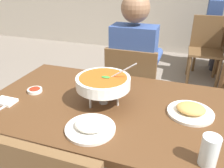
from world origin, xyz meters
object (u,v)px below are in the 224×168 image
at_px(diner_main, 134,63).
at_px(chair_bg_corner, 206,45).
at_px(chair_diner_main, 132,89).
at_px(appetizer_plate, 191,111).
at_px(chair_bg_left, 217,39).
at_px(patron_bg_left, 215,22).
at_px(rice_plate, 90,126).
at_px(sauce_dish, 35,90).
at_px(drink_glass, 209,152).
at_px(curry_bowl, 103,82).
at_px(dining_table_main, 104,119).

bearing_deg(diner_main, chair_bg_corner, 68.11).
bearing_deg(chair_diner_main, appetizer_plate, -54.29).
bearing_deg(appetizer_plate, chair_bg_corner, 85.73).
bearing_deg(chair_bg_left, patron_bg_left, 136.69).
xyz_separation_m(rice_plate, chair_bg_left, (0.80, 3.03, -0.28)).
relative_size(sauce_dish, drink_glass, 0.69).
relative_size(curry_bowl, rice_plate, 1.39).
relative_size(diner_main, chair_bg_left, 1.46).
bearing_deg(curry_bowl, chair_bg_corner, 74.45).
height_order(dining_table_main, diner_main, diner_main).
height_order(chair_diner_main, sauce_dish, chair_diner_main).
relative_size(rice_plate, chair_bg_left, 0.27).
bearing_deg(appetizer_plate, sauce_dish, -176.55).
height_order(rice_plate, patron_bg_left, patron_bg_left).
distance_m(rice_plate, chair_bg_left, 3.15).
relative_size(curry_bowl, chair_bg_left, 0.37).
bearing_deg(sauce_dish, appetizer_plate, 3.45).
bearing_deg(chair_bg_left, curry_bowl, -106.65).
height_order(diner_main, rice_plate, diner_main).
bearing_deg(drink_glass, diner_main, 117.78).
xyz_separation_m(chair_bg_left, patron_bg_left, (-0.07, 0.07, 0.24)).
xyz_separation_m(diner_main, curry_bowl, (-0.00, -0.73, 0.15)).
xyz_separation_m(dining_table_main, patron_bg_left, (0.76, 2.84, 0.09)).
relative_size(dining_table_main, sauce_dish, 14.97).
height_order(appetizer_plate, chair_bg_corner, chair_bg_corner).
height_order(rice_plate, drink_glass, drink_glass).
distance_m(rice_plate, drink_glass, 0.52).
xyz_separation_m(chair_diner_main, rice_plate, (0.03, -0.95, 0.28)).
relative_size(chair_bg_corner, patron_bg_left, 0.69).
xyz_separation_m(sauce_dish, patron_bg_left, (1.21, 2.86, -0.04)).
distance_m(diner_main, sauce_dish, 0.87).
distance_m(appetizer_plate, drink_glass, 0.35).
bearing_deg(drink_glass, sauce_dish, 163.84).
bearing_deg(drink_glass, dining_table_main, 150.93).
distance_m(chair_diner_main, chair_bg_left, 2.24).
height_order(diner_main, appetizer_plate, diner_main).
relative_size(sauce_dish, chair_bg_corner, 0.10).
distance_m(dining_table_main, drink_glass, 0.65).
xyz_separation_m(diner_main, chair_bg_corner, (0.64, 1.60, -0.24)).
bearing_deg(rice_plate, dining_table_main, 96.61).
height_order(chair_diner_main, chair_bg_left, same).
bearing_deg(diner_main, dining_table_main, -90.00).
bearing_deg(chair_diner_main, sauce_dish, -122.33).
relative_size(appetizer_plate, chair_bg_corner, 0.27).
xyz_separation_m(dining_table_main, appetizer_plate, (0.47, 0.04, 0.13)).
bearing_deg(curry_bowl, patron_bg_left, 75.02).
height_order(drink_glass, patron_bg_left, patron_bg_left).
distance_m(chair_diner_main, drink_glass, 1.19).
height_order(drink_glass, chair_bg_corner, same).
relative_size(dining_table_main, appetizer_plate, 5.61).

